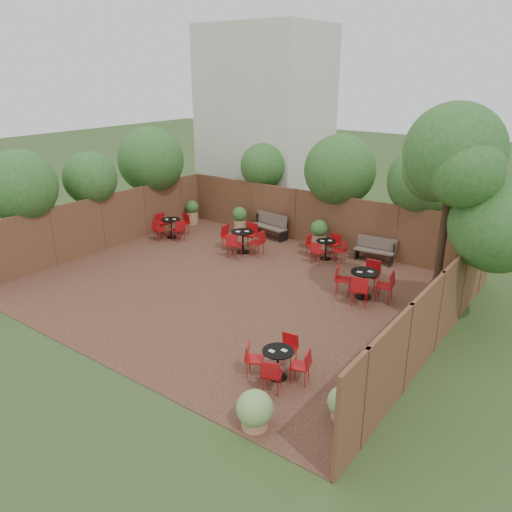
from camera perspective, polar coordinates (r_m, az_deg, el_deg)
The scene contains 13 objects.
ground at distance 15.13m, azimuth -2.54°, elevation -3.72°, with size 80.00×80.00×0.00m, color #354F23.
courtyard_paving at distance 15.13m, azimuth -2.54°, elevation -3.69°, with size 12.00×10.00×0.02m, color #3B2018.
fence_back at distance 18.70m, azimuth 7.03°, elevation 4.20°, with size 12.00×0.08×2.00m, color brown.
fence_left at distance 18.91m, azimuth -16.98°, elevation 3.63°, with size 0.08×10.00×2.00m, color brown.
fence_right at distance 12.22m, azimuth 20.08°, elevation -6.05°, with size 0.08×10.00×2.00m, color brown.
neighbour_building at distance 23.00m, azimuth 1.09°, elevation 15.02°, with size 5.00×4.00×8.00m, color beige.
overhang_foliage at distance 17.37m, azimuth -0.28°, elevation 8.94°, with size 15.69×10.68×2.63m.
courtyard_tree at distance 13.09m, azimuth 21.53°, elevation 10.11°, with size 2.62×2.52×5.53m.
park_bench_left at distance 19.49m, azimuth 1.59°, elevation 3.52°, with size 1.59×0.70×0.95m.
park_bench_right at distance 17.52m, azimuth 13.44°, elevation 0.76°, with size 1.40×0.60×0.84m.
bistro_tables at distance 16.12m, azimuth 1.59°, elevation -0.40°, with size 10.14×8.30×0.91m.
planters at distance 17.88m, azimuth 3.16°, elevation 2.22°, with size 11.77×4.12×1.14m.
low_shrubs at distance 10.12m, azimuth 6.93°, elevation -15.08°, with size 1.82×4.35×0.74m.
Camera 1 is at (8.68, -10.73, 6.21)m, focal length 35.06 mm.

